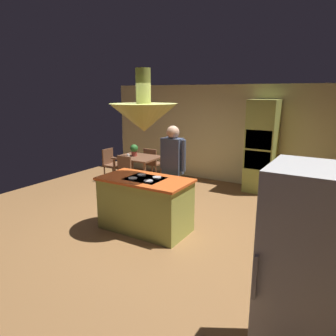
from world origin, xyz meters
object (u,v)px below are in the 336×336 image
person_at_island (173,166)px  chair_facing_island (122,172)px  cup_on_table (128,156)px  oven_tower (261,147)px  canister_flour (334,196)px  refrigerator (308,277)px  chair_by_back_wall (152,162)px  potted_plant_on_table (134,150)px  canister_sugar (335,193)px  chair_at_corner (111,162)px  dining_table (138,161)px  kitchen_island (145,204)px

person_at_island → chair_facing_island: 2.06m
cup_on_table → oven_tower: bearing=24.8°
person_at_island → canister_flour: size_ratio=8.49×
oven_tower → refrigerator: size_ratio=1.20×
chair_by_back_wall → canister_flour: size_ratio=4.17×
refrigerator → potted_plant_on_table: bearing=140.4°
person_at_island → canister_sugar: 2.71m
potted_plant_on_table → cup_on_table: (-0.01, -0.24, -0.12)m
chair_at_corner → dining_table: bearing=-90.0°
kitchen_island → chair_by_back_wall: 3.23m
canister_sugar → refrigerator: bearing=-91.1°
canister_flour → refrigerator: bearing=-91.2°
chair_facing_island → refrigerator: bearing=-35.0°
oven_tower → chair_at_corner: 3.93m
canister_sugar → oven_tower: bearing=121.8°
chair_facing_island → cup_on_table: bearing=107.6°
refrigerator → chair_facing_island: 5.51m
kitchen_island → potted_plant_on_table: size_ratio=5.25×
person_at_island → cup_on_table: (-1.98, 1.19, -0.22)m
oven_tower → chair_by_back_wall: oven_tower is taller
person_at_island → oven_tower: bearing=69.5°
chair_at_corner → canister_flour: (5.45, -1.84, 0.53)m
person_at_island → chair_facing_island: bearing=157.8°
person_at_island → canister_flour: (2.69, -0.44, 0.01)m
oven_tower → potted_plant_on_table: size_ratio=7.31×
chair_by_back_wall → refrigerator: bearing=135.3°
potted_plant_on_table → canister_flour: 5.03m
dining_table → chair_by_back_wall: chair_by_back_wall is taller
canister_sugar → dining_table: bearing=159.9°
chair_at_corner → canister_flour: canister_flour is taller
oven_tower → canister_sugar: 3.30m
chair_at_corner → potted_plant_on_table: 0.89m
chair_by_back_wall → chair_at_corner: (-0.91, -0.65, 0.00)m
oven_tower → canister_flour: size_ratio=10.52×
oven_tower → canister_flour: bearing=-59.8°
canister_sugar → potted_plant_on_table: bearing=160.1°
chair_facing_island → chair_by_back_wall: (0.00, 1.30, 0.00)m
canister_sugar → chair_by_back_wall: bearing=153.0°
chair_facing_island → chair_at_corner: bearing=144.4°
chair_at_corner → cup_on_table: size_ratio=9.67×
refrigerator → dining_table: bearing=139.8°
oven_tower → dining_table: oven_tower is taller
potted_plant_on_table → person_at_island: bearing=-35.9°
dining_table → person_at_island: size_ratio=0.60×
potted_plant_on_table → chair_by_back_wall: bearing=78.3°
person_at_island → chair_at_corner: 3.14m
chair_by_back_wall → canister_sugar: bearing=153.0°
person_at_island → chair_by_back_wall: (-1.85, 2.06, -0.52)m
refrigerator → potted_plant_on_table: size_ratio=6.08×
refrigerator → chair_facing_island: size_ratio=2.10×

